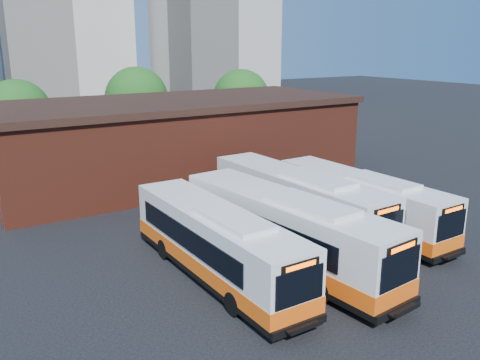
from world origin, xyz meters
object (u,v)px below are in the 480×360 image
bus_east (361,204)px  transit_worker (411,271)px  bus_mideast (297,204)px  bus_west (216,246)px  bus_midwest (286,233)px

bus_east → transit_worker: (-3.62, -6.81, -0.66)m
bus_mideast → bus_west: bearing=-160.7°
bus_midwest → bus_east: bearing=9.3°
bus_mideast → bus_midwest: bearing=-137.0°
transit_worker → bus_midwest: bearing=25.2°
bus_west → bus_midwest: 3.57m
transit_worker → bus_mideast: bearing=-8.9°
bus_midwest → bus_east: (6.87, 1.84, -0.15)m
bus_east → transit_worker: 7.74m
bus_midwest → bus_mideast: (3.38, 3.43, -0.02)m
bus_midwest → bus_mideast: size_ratio=1.02×
transit_worker → bus_west: bearing=42.1°
bus_west → transit_worker: size_ratio=7.23×
bus_west → transit_worker: 8.83m
bus_mideast → bus_east: 3.83m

